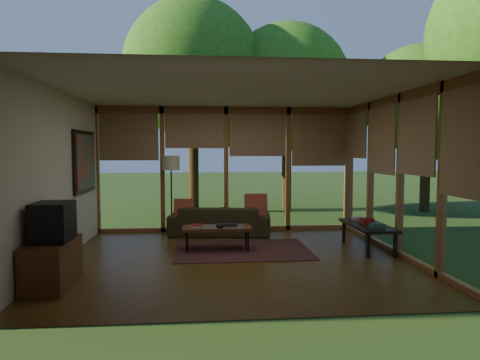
{
  "coord_description": "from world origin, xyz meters",
  "views": [
    {
      "loc": [
        -0.55,
        -6.81,
        1.77
      ],
      "look_at": [
        0.14,
        0.7,
        1.24
      ],
      "focal_mm": 32.0,
      "sensor_mm": 36.0,
      "label": 1
    }
  ],
  "objects": [
    {
      "name": "tree_nw",
      "position": [
        -0.75,
        5.48,
        4.05
      ],
      "size": [
        3.9,
        3.9,
        6.01
      ],
      "color": "#3C2C15",
      "rests_on": "ground"
    },
    {
      "name": "ceiling",
      "position": [
        0.0,
        0.0,
        2.7
      ],
      "size": [
        5.5,
        5.5,
        0.0
      ],
      "primitive_type": "plane",
      "rotation": [
        3.14,
        0.0,
        0.0
      ],
      "color": "silver",
      "rests_on": "ground"
    },
    {
      "name": "side_console",
      "position": [
        2.4,
        0.46,
        0.41
      ],
      "size": [
        0.6,
        1.4,
        0.46
      ],
      "color": "black",
      "rests_on": "floor"
    },
    {
      "name": "tree_far",
      "position": [
        5.66,
        5.02,
        3.16
      ],
      "size": [
        3.19,
        3.19,
        4.76
      ],
      "color": "#3C2C15",
      "rests_on": "ground"
    },
    {
      "name": "ct_bowl",
      "position": [
        -0.22,
        0.52,
        0.46
      ],
      "size": [
        0.16,
        0.16,
        0.07
      ],
      "primitive_type": "ellipsoid",
      "color": "black",
      "rests_on": "coffee_table"
    },
    {
      "name": "floor",
      "position": [
        0.0,
        0.0,
        0.0
      ],
      "size": [
        5.5,
        5.5,
        0.0
      ],
      "primitive_type": "plane",
      "color": "brown",
      "rests_on": "ground"
    },
    {
      "name": "exterior_lawn",
      "position": [
        8.0,
        8.0,
        -0.01
      ],
      "size": [
        40.0,
        40.0,
        0.0
      ],
      "primitive_type": "plane",
      "color": "#2B4A1C",
      "rests_on": "ground"
    },
    {
      "name": "tree_ne",
      "position": [
        2.0,
        5.79,
        3.62
      ],
      "size": [
        3.71,
        3.71,
        5.49
      ],
      "color": "#3C2C15",
      "rests_on": "ground"
    },
    {
      "name": "console_book_c",
      "position": [
        2.4,
        0.91,
        0.48
      ],
      "size": [
        0.23,
        0.18,
        0.06
      ],
      "primitive_type": "cube",
      "rotation": [
        0.0,
        0.0,
        0.13
      ],
      "color": "#B8AEA7",
      "rests_on": "side_console"
    },
    {
      "name": "sofa",
      "position": [
        -0.16,
        2.0,
        0.3
      ],
      "size": [
        2.17,
        1.07,
        0.61
      ],
      "primitive_type": "imported",
      "rotation": [
        0.0,
        0.0,
        3.01
      ],
      "color": "#322D19",
      "rests_on": "floor"
    },
    {
      "name": "pillow_right",
      "position": [
        0.59,
        1.95,
        0.61
      ],
      "size": [
        0.46,
        0.25,
        0.49
      ],
      "primitive_type": "cube",
      "rotation": [
        -0.21,
        0.0,
        0.0
      ],
      "color": "maroon",
      "rests_on": "sofa"
    },
    {
      "name": "ct_book_lower",
      "position": [
        -0.62,
        0.57,
        0.44
      ],
      "size": [
        0.22,
        0.18,
        0.03
      ],
      "primitive_type": "cube",
      "rotation": [
        0.0,
        0.0,
        0.17
      ],
      "color": "#B8AEA7",
      "rests_on": "coffee_table"
    },
    {
      "name": "window_wall_right",
      "position": [
        2.75,
        0.0,
        1.35
      ],
      "size": [
        0.12,
        5.0,
        2.7
      ],
      "primitive_type": "cube",
      "color": "#995E2F",
      "rests_on": "ground"
    },
    {
      "name": "television",
      "position": [
        -2.45,
        -1.19,
        0.85
      ],
      "size": [
        0.45,
        0.55,
        0.5
      ],
      "primitive_type": "cube",
      "color": "black",
      "rests_on": "media_cabinet"
    },
    {
      "name": "ct_book_side",
      "position": [
        -0.02,
        0.7,
        0.44
      ],
      "size": [
        0.24,
        0.19,
        0.03
      ],
      "primitive_type": "cube",
      "rotation": [
        0.0,
        0.0,
        -0.14
      ],
      "color": "black",
      "rests_on": "coffee_table"
    },
    {
      "name": "floor_lamp",
      "position": [
        -1.17,
        2.26,
        1.41
      ],
      "size": [
        0.36,
        0.36,
        1.65
      ],
      "color": "black",
      "rests_on": "floor"
    },
    {
      "name": "wall_left",
      "position": [
        -2.75,
        0.0,
        1.35
      ],
      "size": [
        0.04,
        5.0,
        2.7
      ],
      "primitive_type": "cube",
      "color": "silver",
      "rests_on": "ground"
    },
    {
      "name": "pillow_left",
      "position": [
        -0.91,
        1.95,
        0.57
      ],
      "size": [
        0.38,
        0.2,
        0.4
      ],
      "primitive_type": "cube",
      "rotation": [
        -0.21,
        0.0,
        0.0
      ],
      "color": "maroon",
      "rests_on": "sofa"
    },
    {
      "name": "console_book_b",
      "position": [
        2.4,
        0.51,
        0.5
      ],
      "size": [
        0.24,
        0.19,
        0.1
      ],
      "primitive_type": "cube",
      "rotation": [
        0.0,
        0.0,
        0.17
      ],
      "color": "maroon",
      "rests_on": "side_console"
    },
    {
      "name": "coffee_table",
      "position": [
        -0.27,
        0.62,
        0.39
      ],
      "size": [
        1.2,
        0.5,
        0.43
      ],
      "color": "brown",
      "rests_on": "floor"
    },
    {
      "name": "console_book_a",
      "position": [
        2.4,
        0.06,
        0.49
      ],
      "size": [
        0.23,
        0.18,
        0.08
      ],
      "primitive_type": "cube",
      "rotation": [
        0.0,
        0.0,
        0.09
      ],
      "color": "#305445",
      "rests_on": "side_console"
    },
    {
      "name": "media_cabinet",
      "position": [
        -2.47,
        -1.19,
        0.3
      ],
      "size": [
        0.5,
        1.0,
        0.6
      ],
      "primitive_type": "cube",
      "color": "brown",
      "rests_on": "floor"
    },
    {
      "name": "ct_book_upper",
      "position": [
        -0.62,
        0.57,
        0.47
      ],
      "size": [
        0.17,
        0.14,
        0.03
      ],
      "primitive_type": "cube",
      "rotation": [
        0.0,
        0.0,
        0.07
      ],
      "color": "maroon",
      "rests_on": "coffee_table"
    },
    {
      "name": "wall_front",
      "position": [
        0.0,
        -2.5,
        1.35
      ],
      "size": [
        5.5,
        0.04,
        2.7
      ],
      "primitive_type": "cube",
      "color": "silver",
      "rests_on": "ground"
    },
    {
      "name": "wall_painting",
      "position": [
        -2.71,
        1.4,
        1.55
      ],
      "size": [
        0.06,
        1.35,
        1.15
      ],
      "color": "black",
      "rests_on": "wall_left"
    },
    {
      "name": "rug",
      "position": [
        0.17,
        0.59,
        0.01
      ],
      "size": [
        2.36,
        1.67,
        0.01
      ],
      "primitive_type": "cube",
      "color": "brown",
      "rests_on": "floor"
    },
    {
      "name": "window_wall_back",
      "position": [
        0.0,
        2.5,
        1.35
      ],
      "size": [
        5.5,
        0.12,
        2.7
      ],
      "primitive_type": "cube",
      "color": "#995E2F",
      "rests_on": "ground"
    }
  ]
}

